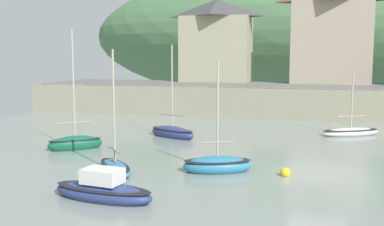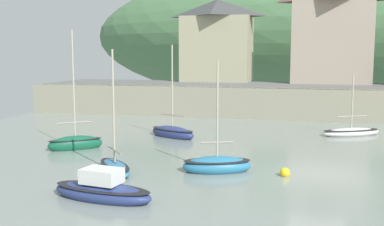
% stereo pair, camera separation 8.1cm
% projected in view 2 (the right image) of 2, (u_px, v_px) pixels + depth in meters
% --- Properties ---
extents(quay_seawall, '(48.00, 9.40, 2.40)m').
position_uv_depth(quay_seawall, '(315.00, 102.00, 37.00)').
color(quay_seawall, gray).
rests_on(quay_seawall, ground).
extents(hillside_backdrop, '(80.00, 44.00, 22.11)m').
position_uv_depth(hillside_backdrop, '(350.00, 36.00, 71.18)').
color(hillside_backdrop, '#497249').
rests_on(hillside_backdrop, ground).
extents(waterfront_building_left, '(6.85, 4.99, 7.94)m').
position_uv_depth(waterfront_building_left, '(217.00, 40.00, 46.04)').
color(waterfront_building_left, tan).
rests_on(waterfront_building_left, ground).
extents(waterfront_building_centre, '(7.32, 5.46, 9.88)m').
position_uv_depth(waterfront_building_centre, '(331.00, 28.00, 43.32)').
color(waterfront_building_centre, '#A39382').
rests_on(waterfront_building_centre, ground).
extents(sailboat_far_left, '(4.07, 1.89, 1.28)m').
position_uv_depth(sailboat_far_left, '(102.00, 190.00, 16.73)').
color(sailboat_far_left, navy).
rests_on(sailboat_far_left, ground).
extents(rowboat_small_beached, '(3.33, 2.35, 5.03)m').
position_uv_depth(rowboat_small_beached, '(217.00, 165.00, 20.65)').
color(rowboat_small_beached, teal).
rests_on(rowboat_small_beached, ground).
extents(sailboat_nearest_shore, '(3.53, 2.57, 5.86)m').
position_uv_depth(sailboat_nearest_shore, '(172.00, 132.00, 29.04)').
color(sailboat_nearest_shore, navy).
rests_on(sailboat_nearest_shore, ground).
extents(fishing_boat_green, '(2.67, 2.86, 5.47)m').
position_uv_depth(fishing_boat_green, '(115.00, 167.00, 20.51)').
color(fishing_boat_green, teal).
rests_on(fishing_boat_green, ground).
extents(dinghy_open_wooden, '(4.02, 2.92, 4.00)m').
position_uv_depth(dinghy_open_wooden, '(351.00, 132.00, 29.71)').
color(dinghy_open_wooden, silver).
rests_on(dinghy_open_wooden, ground).
extents(sailboat_white_hull, '(2.86, 2.52, 6.62)m').
position_uv_depth(sailboat_white_hull, '(75.00, 143.00, 25.40)').
color(sailboat_white_hull, '#13543A').
rests_on(sailboat_white_hull, ground).
extents(mooring_buoy, '(0.44, 0.44, 0.44)m').
position_uv_depth(mooring_buoy, '(285.00, 173.00, 19.90)').
color(mooring_buoy, yellow).
rests_on(mooring_buoy, ground).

